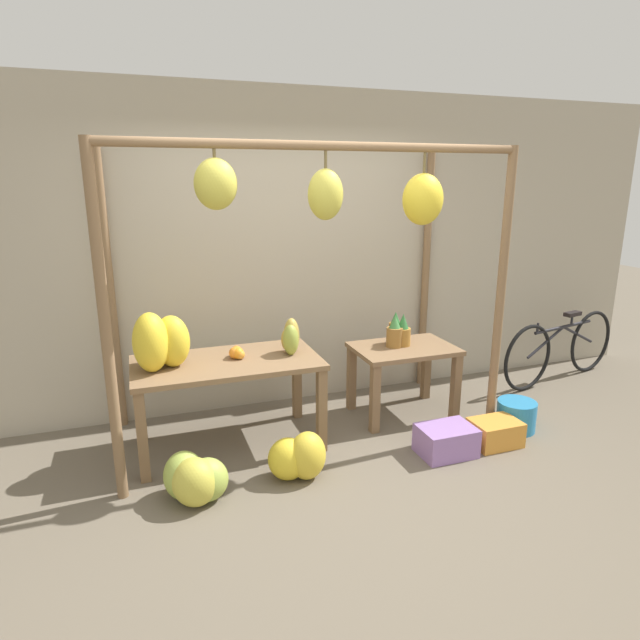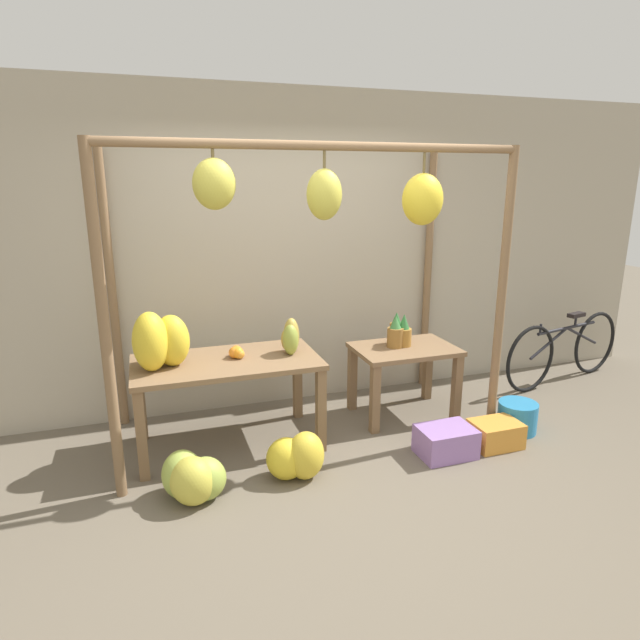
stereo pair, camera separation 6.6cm
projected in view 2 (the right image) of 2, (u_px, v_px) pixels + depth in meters
The scene contains 15 objects.
ground_plane at pixel (346, 488), 3.64m from camera, with size 20.00×20.00×0.00m, color #665B4C.
shop_wall_back at pixel (282, 253), 4.78m from camera, with size 8.00×0.08×2.80m.
stall_awning at pixel (322, 233), 3.79m from camera, with size 2.96×1.31×2.28m.
display_table_main at pixel (227, 373), 4.09m from camera, with size 1.40×0.74×0.71m.
display_table_side at pixel (404, 361), 4.66m from camera, with size 0.87×0.60×0.63m.
banana_pile_on_table at pixel (158, 342), 3.85m from camera, with size 0.47×0.44×0.43m.
orange_pile at pixel (237, 352), 4.10m from camera, with size 0.12×0.16×0.09m.
pineapple_cluster at pixel (398, 332), 4.63m from camera, with size 0.22×0.22×0.29m.
banana_pile_ground_left at pixel (192, 478), 3.47m from camera, with size 0.43×0.45×0.32m.
banana_pile_ground_right at pixel (296, 457), 3.72m from camera, with size 0.46×0.35×0.35m.
fruit_crate_white at pixel (446, 441), 4.05m from camera, with size 0.42×0.31×0.22m.
blue_bucket at pixel (517, 417), 4.43m from camera, with size 0.32×0.32×0.25m.
parked_bicycle at pixel (564, 349), 5.46m from camera, with size 1.69×0.40×0.72m.
papaya_pile at pixel (291, 338), 4.19m from camera, with size 0.19×0.23×0.28m.
fruit_crate_purple at pixel (495, 434), 4.20m from camera, with size 0.37×0.28×0.20m.
Camera 2 is at (-1.19, -3.00, 2.04)m, focal length 30.00 mm.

